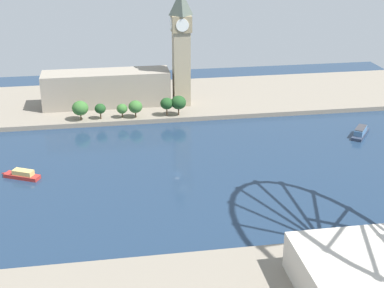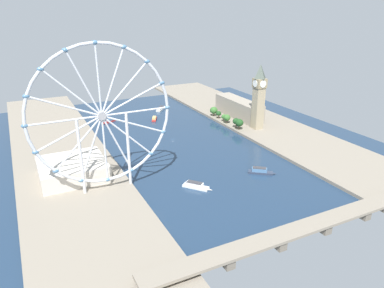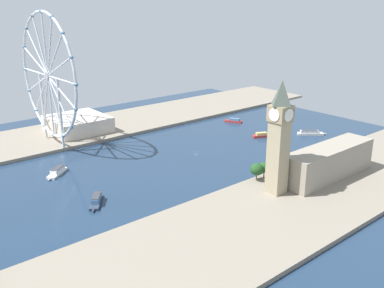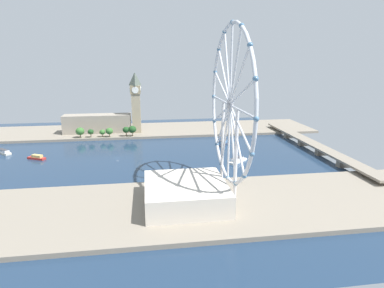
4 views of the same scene
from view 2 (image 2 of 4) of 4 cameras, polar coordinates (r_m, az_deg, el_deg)
The scene contains 14 objects.
ground_plane at distance 416.88m, azimuth -3.04°, elevation 0.74°, with size 414.73×414.73×0.00m, color #1E334C.
riverbank_left at distance 475.70m, azimuth 10.58°, elevation 3.21°, with size 90.00×520.00×3.00m, color gray.
riverbank_right at distance 387.78m, azimuth -19.84°, elevation -1.94°, with size 90.00×520.00×3.00m, color gray.
clock_tower at distance 440.74m, azimuth 10.48°, elevation 7.46°, with size 13.82×13.82×77.70m.
parliament_block at distance 491.95m, azimuth 7.38°, elevation 5.62°, with size 22.00×86.05×23.60m, color gray.
tree_row_embankment at distance 465.72m, azimuth 5.41°, elevation 4.30°, with size 10.97×73.40×13.21m.
ferris_wheel at distance 287.56m, azimuth -14.02°, elevation 4.20°, with size 114.19×3.20×118.59m.
riverside_hall at distance 335.04m, azimuth -18.30°, elevation -3.76°, with size 55.67×53.27×14.69m, color beige.
river_bridge at distance 256.29m, azimuth 16.73°, elevation -12.82°, with size 226.73×14.74×8.01m.
tour_boat_0 at distance 536.18m, azimuth -4.94°, elevation 5.61°, with size 22.69×25.37×4.86m.
tour_boat_1 at distance 488.81m, azimuth -12.86°, elevation 3.57°, with size 20.07×13.32×4.65m.
tour_boat_2 at distance 338.84m, azimuth 10.71°, elevation -4.21°, with size 23.09×18.98×5.78m.
tour_boat_3 at distance 308.08m, azimuth 0.58°, elevation -6.56°, with size 20.16×23.11×5.14m.
tour_boat_4 at distance 489.20m, azimuth -5.95°, elevation 4.01°, with size 13.26×21.47×4.60m.
Camera 2 is at (155.10, 358.42, 145.84)m, focal length 33.86 mm.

